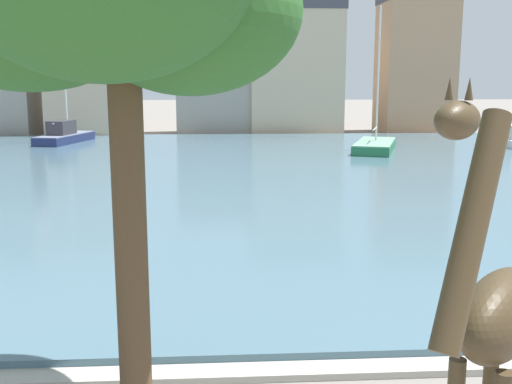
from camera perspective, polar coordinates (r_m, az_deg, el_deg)
harbor_water at (r=30.23m, az=-5.46°, el=1.84°), size 89.31×41.46×0.25m
quay_edge_coping at (r=10.06m, az=-9.29°, el=-16.74°), size 89.31×0.50×0.12m
giraffe_statue at (r=6.15m, az=21.80°, el=-11.83°), size 2.06×2.24×4.66m
sailboat_green at (r=39.94m, az=11.28°, el=4.26°), size 4.58×7.98×9.24m
sailboat_navy at (r=46.10m, az=-17.37°, el=5.02°), size 3.29×7.27×9.53m
townhouse_tall_gabled at (r=57.58m, az=-22.81°, el=10.71°), size 5.95×7.37×11.33m
townhouse_wide_warehouse at (r=54.63m, az=-15.88°, el=10.55°), size 5.70×6.97×10.15m
townhouse_narrow_midrow at (r=54.29m, az=-3.72°, el=9.72°), size 7.09×5.14×7.86m
townhouse_end_terrace at (r=54.45m, az=3.71°, el=11.56°), size 8.14×5.33×11.36m
townhouse_corner_house at (r=57.55m, az=14.81°, el=11.65°), size 6.30×5.46×12.29m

